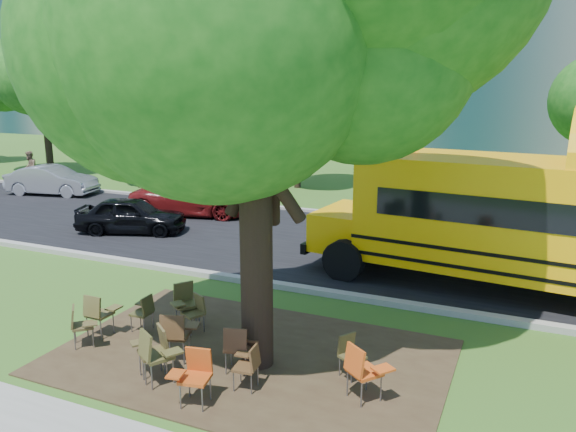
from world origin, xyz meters
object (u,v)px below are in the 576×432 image
at_px(chair_4, 155,352).
at_px(chair_12, 350,352).
at_px(main_tree, 253,13).
at_px(chair_1, 80,323).
at_px(bg_car_red, 196,197).
at_px(chair_3, 155,347).
at_px(chair_2, 176,332).
at_px(chair_6, 249,363).
at_px(chair_0, 98,311).
at_px(pedestrian_b, 30,168).
at_px(chair_5, 195,371).
at_px(chair_8, 144,309).
at_px(chair_7, 363,368).
at_px(bg_car_silver, 52,180).
at_px(chair_10, 185,300).
at_px(chair_11, 239,344).
at_px(black_car, 131,215).
at_px(chair_9, 194,309).
at_px(pedestrian_a, 121,165).

height_order(chair_4, chair_12, chair_4).
bearing_deg(main_tree, chair_1, -167.30).
bearing_deg(bg_car_red, chair_3, -163.49).
xyz_separation_m(chair_2, chair_6, (1.61, -0.31, -0.11)).
bearing_deg(chair_1, chair_0, 136.85).
relative_size(chair_4, pedestrian_b, 0.58).
relative_size(chair_5, chair_8, 1.17).
relative_size(main_tree, pedestrian_b, 5.75).
bearing_deg(chair_7, chair_6, -130.38).
bearing_deg(pedestrian_b, main_tree, 17.00).
bearing_deg(bg_car_silver, main_tree, -135.19).
bearing_deg(chair_5, bg_car_silver, -49.04).
height_order(main_tree, chair_6, main_tree).
xyz_separation_m(chair_5, chair_10, (-1.80, 2.41, 0.01)).
bearing_deg(chair_5, chair_7, -166.15).
xyz_separation_m(chair_4, bg_car_red, (-6.34, 11.04, 0.07)).
distance_m(chair_5, chair_11, 1.12).
distance_m(chair_0, chair_7, 5.40).
bearing_deg(chair_5, chair_0, -33.74).
bearing_deg(chair_0, main_tree, 5.39).
bearing_deg(chair_2, chair_4, -98.77).
xyz_separation_m(chair_3, black_car, (-6.63, 7.58, 0.05)).
height_order(chair_9, bg_car_red, bg_car_red).
height_order(chair_1, pedestrian_a, pedestrian_a).
relative_size(chair_3, chair_6, 1.18).
height_order(chair_12, pedestrian_b, pedestrian_b).
xyz_separation_m(chair_4, chair_6, (1.48, 0.49, -0.11)).
relative_size(chair_5, chair_12, 1.17).
xyz_separation_m(chair_12, bg_car_silver, (-17.29, 10.22, 0.19)).
bearing_deg(chair_4, chair_11, 70.79).
xyz_separation_m(chair_3, chair_9, (-0.41, 1.82, -0.08)).
height_order(chair_8, chair_9, chair_9).
height_order(chair_1, chair_4, chair_4).
relative_size(chair_0, chair_4, 0.93).
distance_m(chair_12, black_car, 11.49).
bearing_deg(black_car, chair_12, -142.45).
xyz_separation_m(bg_car_red, pedestrian_a, (-7.71, 4.97, 0.19)).
height_order(chair_0, chair_3, chair_3).
bearing_deg(chair_1, chair_6, 46.20).
xyz_separation_m(chair_5, chair_12, (1.95, 1.74, -0.08)).
bearing_deg(black_car, chair_3, -158.24).
height_order(chair_10, black_car, black_car).
relative_size(chair_12, bg_car_red, 0.16).
height_order(chair_4, chair_8, chair_4).
relative_size(chair_12, black_car, 0.21).
height_order(chair_3, chair_6, chair_3).
xyz_separation_m(chair_5, pedestrian_a, (-14.96, 16.23, 0.30)).
xyz_separation_m(chair_2, pedestrian_a, (-13.91, 15.21, 0.27)).
distance_m(chair_2, chair_7, 3.40).
relative_size(chair_8, chair_12, 1.01).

